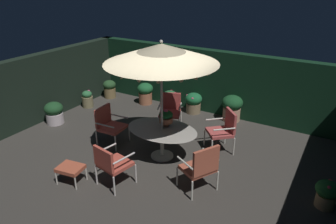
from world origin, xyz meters
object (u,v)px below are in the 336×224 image
at_px(potted_plant_left_near, 54,112).
at_px(potted_plant_back_left, 194,102).
at_px(patio_umbrella, 161,54).
at_px(ottoman_footrest, 70,169).
at_px(patio_chair_northeast, 224,128).
at_px(patio_chair_east, 170,109).
at_px(patio_chair_southeast, 109,123).
at_px(patio_dining_table, 162,134).
at_px(potted_plant_back_center, 110,88).
at_px(potted_plant_left_far, 145,93).
at_px(centerpiece_planter, 166,117).
at_px(potted_plant_back_right, 232,107).
at_px(potted_plant_front_corner, 170,99).
at_px(patio_chair_north, 201,166).
at_px(potted_plant_right_far, 87,99).
at_px(potted_plant_right_near, 327,193).
at_px(patio_chair_south, 111,163).

xyz_separation_m(potted_plant_left_near, potted_plant_back_left, (3.09, 2.73, 0.01)).
xyz_separation_m(patio_umbrella, ottoman_footrest, (-1.08, -1.81, -2.14)).
xyz_separation_m(patio_chair_northeast, patio_chair_east, (-1.70, 0.37, -0.01)).
bearing_deg(patio_chair_southeast, patio_dining_table, 3.79).
height_order(potted_plant_back_center, potted_plant_left_far, potted_plant_left_far).
distance_m(centerpiece_planter, potted_plant_back_right, 2.74).
bearing_deg(potted_plant_front_corner, patio_chair_east, -59.42).
height_order(patio_chair_north, potted_plant_back_center, patio_chair_north).
bearing_deg(ottoman_footrest, potted_plant_right_far, 129.21).
bearing_deg(potted_plant_right_far, centerpiece_planter, -17.99).
bearing_deg(potted_plant_right_near, potted_plant_back_left, 146.54).
relative_size(centerpiece_planter, potted_plant_right_near, 0.77).
xyz_separation_m(patio_umbrella, patio_chair_north, (1.32, -0.72, -1.88)).
relative_size(centerpiece_planter, patio_chair_north, 0.40).
height_order(patio_umbrella, potted_plant_right_far, patio_umbrella).
relative_size(patio_chair_south, potted_plant_right_near, 1.71).
relative_size(patio_chair_south, potted_plant_back_left, 1.45).
xyz_separation_m(patio_chair_northeast, patio_chair_southeast, (-2.61, -1.11, -0.05)).
distance_m(patio_chair_southeast, potted_plant_back_right, 3.61).
xyz_separation_m(patio_umbrella, potted_plant_back_left, (-0.52, 2.70, -2.12)).
bearing_deg(patio_chair_northeast, potted_plant_back_center, 163.61).
xyz_separation_m(ottoman_footrest, potted_plant_back_right, (1.77, 4.58, 0.10)).
bearing_deg(patio_chair_south, patio_chair_east, 96.23).
relative_size(centerpiece_planter, patio_chair_east, 0.42).
xyz_separation_m(patio_chair_east, potted_plant_back_right, (1.27, 1.39, -0.17)).
height_order(ottoman_footrest, potted_plant_right_near, potted_plant_right_near).
bearing_deg(potted_plant_front_corner, potted_plant_back_center, -171.82).
bearing_deg(potted_plant_front_corner, patio_chair_northeast, -34.53).
relative_size(ottoman_footrest, potted_plant_front_corner, 1.02).
xyz_separation_m(potted_plant_right_near, potted_plant_left_far, (-5.74, 2.53, 0.08)).
bearing_deg(potted_plant_back_center, patio_chair_southeast, -49.70).
relative_size(potted_plant_left_near, potted_plant_back_center, 1.04).
bearing_deg(potted_plant_right_far, ottoman_footrest, -50.79).
xyz_separation_m(patio_umbrella, patio_chair_southeast, (-1.50, -0.10, -1.92)).
xyz_separation_m(potted_plant_left_near, potted_plant_back_center, (-0.01, 2.43, -0.01)).
bearing_deg(patio_chair_southeast, patio_chair_northeast, 23.00).
distance_m(centerpiece_planter, patio_chair_northeast, 1.44).
height_order(patio_dining_table, potted_plant_back_left, patio_dining_table).
xyz_separation_m(patio_umbrella, potted_plant_right_near, (3.51, 0.04, -2.16)).
bearing_deg(potted_plant_right_far, patio_chair_north, -22.61).
height_order(potted_plant_right_near, potted_plant_left_far, potted_plant_left_far).
relative_size(patio_chair_northeast, potted_plant_left_far, 1.45).
bearing_deg(potted_plant_back_center, potted_plant_left_far, 6.65).
relative_size(ottoman_footrest, potted_plant_right_far, 1.03).
xyz_separation_m(patio_chair_northeast, potted_plant_back_right, (-0.42, 1.76, -0.18)).
relative_size(centerpiece_planter, potted_plant_left_far, 0.59).
xyz_separation_m(patio_chair_northeast, patio_chair_south, (-1.39, -2.48, -0.05)).
relative_size(patio_dining_table, potted_plant_left_near, 2.64).
xyz_separation_m(patio_dining_table, potted_plant_left_far, (-2.23, 2.57, -0.22)).
distance_m(patio_chair_south, potted_plant_back_center, 5.13).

